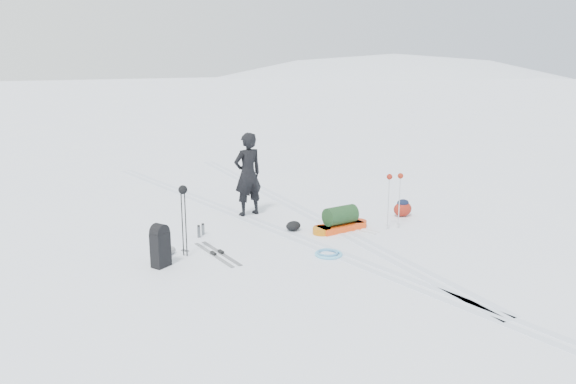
% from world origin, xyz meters
% --- Properties ---
extents(ground, '(200.00, 200.00, 0.00)m').
position_xyz_m(ground, '(0.00, 0.00, 0.00)').
color(ground, white).
rests_on(ground, ground).
extents(snow_hill_backdrop, '(359.50, 192.00, 162.45)m').
position_xyz_m(snow_hill_backdrop, '(62.69, 84.02, -69.02)').
color(snow_hill_backdrop, silver).
rests_on(snow_hill_backdrop, ground).
extents(ski_tracks, '(3.38, 17.97, 0.01)m').
position_xyz_m(ski_tracks, '(0.61, 0.88, 0.00)').
color(ski_tracks, silver).
rests_on(ski_tracks, ground).
extents(skier, '(0.73, 0.49, 1.97)m').
position_xyz_m(skier, '(0.07, 1.99, 0.98)').
color(skier, black).
rests_on(skier, ground).
extents(pulk_sled, '(1.39, 0.45, 0.53)m').
position_xyz_m(pulk_sled, '(1.11, -0.19, 0.20)').
color(pulk_sled, '#EE420E').
rests_on(pulk_sled, ground).
extents(expedition_rucksack, '(0.68, 0.78, 0.79)m').
position_xyz_m(expedition_rucksack, '(-2.90, -0.10, 0.37)').
color(expedition_rucksack, black).
rests_on(expedition_rucksack, ground).
extents(ski_poles_black, '(0.17, 0.18, 1.36)m').
position_xyz_m(ski_poles_black, '(-2.34, 0.14, 1.11)').
color(ski_poles_black, black).
rests_on(ski_poles_black, ground).
extents(ski_poles_silver, '(0.38, 0.19, 1.23)m').
position_xyz_m(ski_poles_silver, '(2.14, -0.74, 1.03)').
color(ski_poles_silver, '#B3B7BA').
rests_on(ski_poles_silver, ground).
extents(touring_skis_grey, '(0.26, 1.60, 0.06)m').
position_xyz_m(touring_skis_grey, '(-1.81, -0.12, 0.01)').
color(touring_skis_grey, gray).
rests_on(touring_skis_grey, ground).
extents(touring_skis_white, '(0.70, 1.61, 0.06)m').
position_xyz_m(touring_skis_white, '(1.37, -0.07, 0.01)').
color(touring_skis_white, silver).
rests_on(touring_skis_white, ground).
extents(rope_coil, '(0.64, 0.64, 0.06)m').
position_xyz_m(rope_coil, '(-0.09, -1.32, 0.03)').
color(rope_coil, '#60BFE9').
rests_on(rope_coil, ground).
extents(small_daypack, '(0.56, 0.48, 0.41)m').
position_xyz_m(small_daypack, '(3.04, -0.13, 0.20)').
color(small_daypack, maroon).
rests_on(small_daypack, ground).
extents(thermos_pair, '(0.23, 0.20, 0.26)m').
position_xyz_m(thermos_pair, '(-1.58, 1.09, 0.12)').
color(thermos_pair, '#4F5256').
rests_on(thermos_pair, ground).
extents(stuff_sack, '(0.40, 0.34, 0.21)m').
position_xyz_m(stuff_sack, '(0.24, 0.33, 0.11)').
color(stuff_sack, black).
rests_on(stuff_sack, ground).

